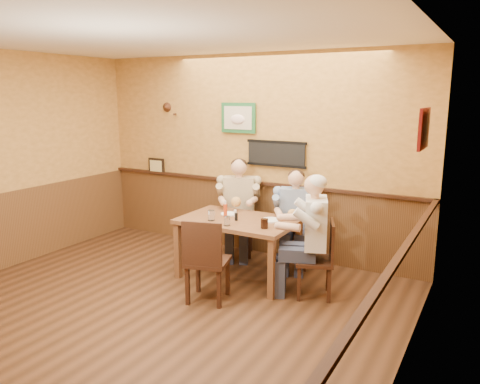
% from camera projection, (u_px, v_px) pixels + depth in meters
% --- Properties ---
extents(room, '(5.02, 5.03, 2.81)m').
position_uv_depth(room, '(151.00, 153.00, 4.49)').
color(room, '#351E0F').
rests_on(room, ground).
extents(dining_table, '(1.40, 0.90, 0.75)m').
position_uv_depth(dining_table, '(238.00, 226.00, 5.74)').
color(dining_table, brown).
rests_on(dining_table, ground).
extents(chair_back_left, '(0.53, 0.53, 0.87)m').
position_uv_depth(chair_back_left, '(239.00, 225.00, 6.60)').
color(chair_back_left, '#381E11').
rests_on(chair_back_left, ground).
extents(chair_back_right, '(0.47, 0.47, 0.82)m').
position_uv_depth(chair_back_right, '(295.00, 237.00, 6.13)').
color(chair_back_right, '#381E11').
rests_on(chair_back_right, ground).
extents(chair_right_end, '(0.52, 0.52, 0.88)m').
position_uv_depth(chair_right_end, '(314.00, 259.00, 5.23)').
color(chair_right_end, '#381E11').
rests_on(chair_right_end, ground).
extents(chair_near_side, '(0.54, 0.54, 0.95)m').
position_uv_depth(chair_near_side, '(208.00, 259.00, 5.12)').
color(chair_near_side, '#381E11').
rests_on(chair_near_side, ground).
extents(diner_tan_shirt, '(0.76, 0.76, 1.24)m').
position_uv_depth(diner_tan_shirt, '(239.00, 212.00, 6.56)').
color(diner_tan_shirt, tan).
rests_on(diner_tan_shirt, ground).
extents(diner_blue_polo, '(0.68, 0.68, 1.17)m').
position_uv_depth(diner_blue_polo, '(295.00, 224.00, 6.10)').
color(diner_blue_polo, '#798FB5').
rests_on(diner_blue_polo, ground).
extents(diner_white_elder, '(0.75, 0.75, 1.25)m').
position_uv_depth(diner_white_elder, '(315.00, 243.00, 5.19)').
color(diner_white_elder, silver).
rests_on(diner_white_elder, ground).
extents(water_glass_left, '(0.10, 0.10, 0.13)m').
position_uv_depth(water_glass_left, '(211.00, 215.00, 5.63)').
color(water_glass_left, white).
rests_on(water_glass_left, dining_table).
extents(water_glass_mid, '(0.09, 0.09, 0.11)m').
position_uv_depth(water_glass_mid, '(227.00, 221.00, 5.41)').
color(water_glass_mid, silver).
rests_on(water_glass_mid, dining_table).
extents(cola_tumbler, '(0.11, 0.11, 0.11)m').
position_uv_depth(cola_tumbler, '(264.00, 224.00, 5.30)').
color(cola_tumbler, black).
rests_on(cola_tumbler, dining_table).
extents(hot_sauce_bottle, '(0.06, 0.06, 0.19)m').
position_uv_depth(hot_sauce_bottle, '(225.00, 210.00, 5.76)').
color(hot_sauce_bottle, '#C73D15').
rests_on(hot_sauce_bottle, dining_table).
extents(salt_shaker, '(0.04, 0.04, 0.09)m').
position_uv_depth(salt_shaker, '(235.00, 213.00, 5.81)').
color(salt_shaker, white).
rests_on(salt_shaker, dining_table).
extents(pepper_shaker, '(0.04, 0.04, 0.09)m').
position_uv_depth(pepper_shaker, '(236.00, 217.00, 5.63)').
color(pepper_shaker, black).
rests_on(pepper_shaker, dining_table).
extents(plate_far_left, '(0.21, 0.21, 0.01)m').
position_uv_depth(plate_far_left, '(229.00, 214.00, 5.93)').
color(plate_far_left, white).
rests_on(plate_far_left, dining_table).
extents(plate_far_right, '(0.26, 0.26, 0.02)m').
position_uv_depth(plate_far_right, '(271.00, 220.00, 5.64)').
color(plate_far_right, white).
rests_on(plate_far_right, dining_table).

